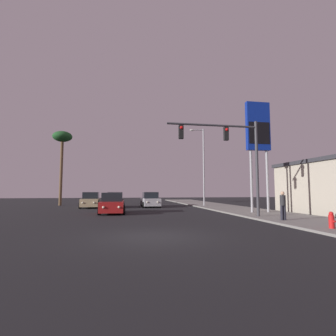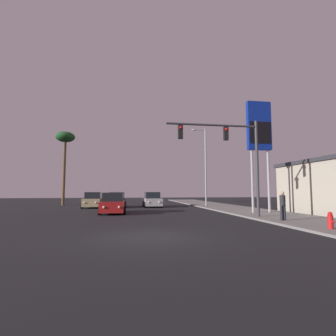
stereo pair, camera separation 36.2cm
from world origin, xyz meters
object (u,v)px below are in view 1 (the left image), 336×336
object	(u,v)px
gas_station_sign	(258,132)
fire_hydrant	(331,220)
pedestrian_on_sidewalk	(283,204)
street_lamp	(203,163)
car_silver	(150,200)
traffic_light_mast	(232,149)
palm_tree_mid	(62,141)
car_black	(115,200)
car_red	(112,204)
car_tan	(91,201)

from	to	relation	value
gas_station_sign	fire_hydrant	bearing A→B (deg)	-99.49
fire_hydrant	pedestrian_on_sidewalk	world-z (taller)	pedestrian_on_sidewalk
fire_hydrant	pedestrian_on_sidewalk	xyz separation A→B (m)	(-0.12, 3.46, 0.55)
street_lamp	pedestrian_on_sidewalk	bearing A→B (deg)	-89.66
car_silver	traffic_light_mast	distance (m)	14.52
gas_station_sign	pedestrian_on_sidewalk	size ratio (longest dim) A/B	5.39
traffic_light_mast	palm_tree_mid	xyz separation A→B (m)	(-14.90, 18.09, 3.47)
car_silver	palm_tree_mid	bearing A→B (deg)	-25.17
car_black	fire_hydrant	xyz separation A→B (m)	(10.20, -19.17, -0.27)
gas_station_sign	palm_tree_mid	distance (m)	23.90
car_red	fire_hydrant	xyz separation A→B (m)	(10.20, -11.21, -0.27)
car_tan	pedestrian_on_sidewalk	size ratio (longest dim) A/B	2.59
car_silver	car_tan	xyz separation A→B (m)	(-6.52, -0.18, 0.00)
car_tan	palm_tree_mid	world-z (taller)	palm_tree_mid
car_silver	palm_tree_mid	distance (m)	13.88
car_red	pedestrian_on_sidewalk	distance (m)	12.72
car_tan	street_lamp	xyz separation A→B (m)	(12.57, -0.41, 4.36)
gas_station_sign	fire_hydrant	world-z (taller)	gas_station_sign
gas_station_sign	palm_tree_mid	size ratio (longest dim) A/B	0.96
traffic_light_mast	pedestrian_on_sidewalk	size ratio (longest dim) A/B	3.89
car_silver	fire_hydrant	world-z (taller)	car_silver
car_red	car_silver	bearing A→B (deg)	-115.13
traffic_light_mast	palm_tree_mid	distance (m)	23.69
traffic_light_mast	gas_station_sign	distance (m)	5.12
pedestrian_on_sidewalk	street_lamp	bearing A→B (deg)	90.34
car_red	car_tan	size ratio (longest dim) A/B	1.00
fire_hydrant	palm_tree_mid	xyz separation A→B (m)	(-17.02, 23.95, 7.65)
street_lamp	palm_tree_mid	bearing A→B (deg)	162.43
car_red	gas_station_sign	size ratio (longest dim) A/B	0.48
car_tan	street_lamp	world-z (taller)	street_lamp
street_lamp	gas_station_sign	distance (m)	9.97
car_tan	fire_hydrant	bearing A→B (deg)	123.13
street_lamp	car_tan	bearing A→B (deg)	178.12
car_silver	car_red	xyz separation A→B (m)	(-3.95, -8.01, 0.00)
car_black	pedestrian_on_sidewalk	world-z (taller)	pedestrian_on_sidewalk
car_tan	fire_hydrant	distance (m)	22.93
car_silver	gas_station_sign	size ratio (longest dim) A/B	0.48
palm_tree_mid	car_red	bearing A→B (deg)	-61.85
fire_hydrant	traffic_light_mast	bearing A→B (deg)	109.93
car_silver	pedestrian_on_sidewalk	distance (m)	16.92
car_black	traffic_light_mast	xyz separation A→B (m)	(8.07, -13.30, 3.91)
traffic_light_mast	palm_tree_mid	bearing A→B (deg)	129.48
traffic_light_mast	pedestrian_on_sidewalk	bearing A→B (deg)	-50.23
car_silver	traffic_light_mast	size ratio (longest dim) A/B	0.67
car_silver	street_lamp	xyz separation A→B (m)	(6.05, -0.59, 4.36)
fire_hydrant	palm_tree_mid	size ratio (longest dim) A/B	0.08
car_red	car_tan	distance (m)	8.24
car_red	car_black	distance (m)	7.96
car_tan	gas_station_sign	xyz separation A→B (m)	(14.27, -10.12, 5.86)
car_red	traffic_light_mast	bearing A→B (deg)	147.60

